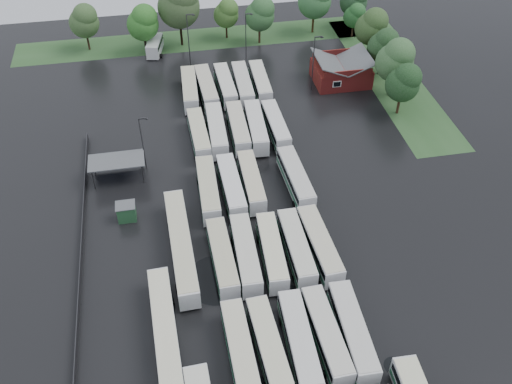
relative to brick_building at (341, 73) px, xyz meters
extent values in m
plane|color=black|center=(-24.00, -42.77, -1.87)|extent=(160.00, 160.00, 0.00)
cube|color=maroon|center=(0.00, 0.03, -0.17)|extent=(10.00, 8.00, 3.40)
cube|color=#4C4F51|center=(-2.50, 0.03, 2.43)|extent=(5.07, 8.60, 2.19)
cube|color=#4C4F51|center=(2.50, 0.03, 2.43)|extent=(5.07, 8.60, 2.19)
cube|color=maroon|center=(0.00, -3.97, 2.03)|extent=(9.00, 0.20, 1.20)
cube|color=silver|center=(-2.00, -4.02, 0.13)|extent=(1.60, 0.12, 1.20)
cylinder|color=#2D2D30|center=(-44.80, -22.77, -0.17)|extent=(0.16, 0.16, 3.40)
cylinder|color=#2D2D30|center=(-37.60, -22.77, -0.17)|extent=(0.16, 0.16, 3.40)
cylinder|color=#2D2D30|center=(-44.80, -19.57, -0.17)|extent=(0.16, 0.16, 3.40)
cylinder|color=#2D2D30|center=(-37.60, -19.57, -0.17)|extent=(0.16, 0.16, 3.40)
cube|color=#4C4F51|center=(-41.20, -21.17, 1.63)|extent=(8.20, 4.20, 0.15)
cube|color=navy|center=(-41.20, -19.27, -0.27)|extent=(7.60, 0.08, 2.60)
cube|color=#1F4C29|center=(-40.20, -30.17, -0.62)|extent=(2.50, 2.00, 2.50)
cube|color=#4C4F51|center=(-40.20, -30.17, 0.69)|extent=(2.70, 2.20, 0.12)
cube|color=#294E24|center=(-22.00, 22.03, -1.86)|extent=(80.00, 10.00, 0.01)
cube|color=#294E24|center=(10.00, 0.03, -1.86)|extent=(10.00, 50.00, 0.01)
cube|color=#2D2D30|center=(-46.20, -34.77, -1.27)|extent=(0.10, 50.00, 1.20)
cube|color=silver|center=(-28.37, -55.25, -0.04)|extent=(2.67, 12.01, 2.74)
cube|color=black|center=(-28.37, -55.25, 0.50)|extent=(2.73, 11.53, 0.88)
cube|color=#175A36|center=(-28.37, -55.25, -0.65)|extent=(2.72, 11.77, 0.60)
cube|color=beige|center=(-28.37, -55.25, 1.38)|extent=(2.57, 11.65, 0.12)
cylinder|color=black|center=(-28.37, -51.41, -1.42)|extent=(2.54, 0.96, 0.96)
cube|color=silver|center=(-25.22, -55.33, -0.05)|extent=(3.04, 12.02, 2.73)
cube|color=black|center=(-25.22, -55.33, 0.49)|extent=(3.08, 11.55, 0.87)
cube|color=#205736|center=(-25.22, -55.33, -0.65)|extent=(3.08, 11.78, 0.60)
cube|color=beige|center=(-25.22, -55.33, 1.36)|extent=(2.93, 11.66, 0.12)
cylinder|color=black|center=(-25.22, -51.52, -1.42)|extent=(2.53, 0.95, 0.95)
cube|color=silver|center=(-21.81, -55.46, 0.02)|extent=(2.96, 12.47, 2.84)
cube|color=black|center=(-21.81, -55.46, 0.59)|extent=(3.01, 11.98, 0.91)
cube|color=#194C2D|center=(-21.81, -55.46, -0.61)|extent=(3.01, 12.23, 0.63)
cube|color=silver|center=(-21.81, -55.46, 1.49)|extent=(2.85, 12.10, 0.12)
cylinder|color=black|center=(-21.81, -59.42, -1.40)|extent=(2.63, 0.99, 0.99)
cylinder|color=black|center=(-21.81, -51.49, -1.40)|extent=(2.63, 0.99, 0.99)
cube|color=silver|center=(-18.64, -55.08, -0.04)|extent=(2.90, 12.07, 2.75)
cube|color=black|center=(-18.64, -55.08, 0.51)|extent=(2.94, 11.59, 0.88)
cube|color=#185E37|center=(-18.64, -55.08, -0.65)|extent=(2.94, 11.83, 0.60)
cube|color=beige|center=(-18.64, -55.08, 1.38)|extent=(2.78, 11.71, 0.12)
cylinder|color=black|center=(-18.64, -58.91, -1.42)|extent=(2.55, 0.96, 0.96)
cylinder|color=black|center=(-18.64, -51.24, -1.42)|extent=(2.55, 0.96, 0.96)
cube|color=silver|center=(-15.64, -55.22, 0.01)|extent=(2.94, 12.42, 2.83)
cube|color=black|center=(-15.64, -55.22, 0.58)|extent=(2.99, 11.93, 0.91)
cube|color=#125332|center=(-15.64, -55.22, -0.61)|extent=(2.99, 12.17, 0.62)
cube|color=beige|center=(-15.64, -55.22, 1.48)|extent=(2.83, 12.05, 0.12)
cylinder|color=black|center=(-15.64, -59.17, -1.40)|extent=(2.62, 0.99, 0.99)
cylinder|color=black|center=(-15.64, -51.27, -1.40)|extent=(2.62, 0.99, 0.99)
cube|color=silver|center=(-28.37, -41.52, -0.06)|extent=(2.74, 11.95, 2.73)
cube|color=black|center=(-28.37, -41.52, 0.49)|extent=(2.79, 11.48, 0.87)
cube|color=#1E5D3A|center=(-28.37, -41.52, -0.66)|extent=(2.78, 11.72, 0.60)
cube|color=#BCB792|center=(-28.37, -41.52, 1.36)|extent=(2.63, 11.60, 0.12)
cylinder|color=black|center=(-28.37, -45.33, -1.42)|extent=(2.53, 0.95, 0.95)
cylinder|color=black|center=(-28.37, -37.71, -1.42)|extent=(2.53, 0.95, 0.95)
cube|color=silver|center=(-25.38, -41.54, -0.02)|extent=(2.84, 12.23, 2.79)
cube|color=black|center=(-25.38, -41.54, 0.54)|extent=(2.89, 11.74, 0.89)
cube|color=#255B3E|center=(-25.38, -41.54, -0.63)|extent=(2.88, 11.99, 0.61)
cube|color=beige|center=(-25.38, -41.54, 1.43)|extent=(2.73, 11.86, 0.12)
cylinder|color=black|center=(-25.38, -45.43, -1.41)|extent=(2.59, 0.97, 0.97)
cylinder|color=black|center=(-25.38, -37.64, -1.41)|extent=(2.59, 0.97, 0.97)
cube|color=silver|center=(-22.02, -41.72, -0.05)|extent=(3.06, 12.02, 2.73)
cube|color=black|center=(-22.02, -41.72, 0.49)|extent=(3.09, 11.54, 0.87)
cube|color=#144F2C|center=(-22.02, -41.72, -0.66)|extent=(3.09, 11.78, 0.60)
cube|color=beige|center=(-22.02, -41.72, 1.36)|extent=(2.94, 11.65, 0.12)
cylinder|color=black|center=(-22.02, -45.53, -1.42)|extent=(2.53, 0.95, 0.95)
cylinder|color=black|center=(-22.02, -37.91, -1.42)|extent=(2.53, 0.95, 0.95)
cube|color=silver|center=(-18.76, -41.64, -0.04)|extent=(2.51, 12.00, 2.75)
cube|color=black|center=(-18.76, -41.64, 0.51)|extent=(2.57, 11.52, 0.88)
cube|color=#124C2C|center=(-18.76, -41.64, -0.65)|extent=(2.56, 11.76, 0.60)
cube|color=beige|center=(-18.76, -41.64, 1.38)|extent=(2.41, 11.64, 0.12)
cylinder|color=black|center=(-18.76, -45.48, -1.42)|extent=(2.55, 0.96, 0.96)
cylinder|color=black|center=(-18.76, -37.80, -1.42)|extent=(2.55, 0.96, 0.96)
cube|color=silver|center=(-15.74, -41.76, 0.01)|extent=(3.15, 12.44, 2.83)
cube|color=black|center=(-15.74, -41.76, 0.57)|extent=(3.19, 11.95, 0.90)
cube|color=#20593B|center=(-15.74, -41.76, -0.61)|extent=(3.19, 12.19, 0.62)
cube|color=beige|center=(-15.74, -41.76, 1.47)|extent=(3.03, 12.06, 0.12)
cylinder|color=black|center=(-15.74, -45.70, -1.40)|extent=(2.62, 0.99, 0.99)
cylinder|color=black|center=(-15.74, -37.81, -1.40)|extent=(2.62, 0.99, 0.99)
cube|color=silver|center=(-28.52, -28.27, 0.00)|extent=(2.90, 12.32, 2.81)
cube|color=black|center=(-28.52, -28.27, 0.56)|extent=(2.95, 11.84, 0.90)
cube|color=#195D38|center=(-28.52, -28.27, -0.62)|extent=(2.95, 12.08, 0.62)
cube|color=#BEBA95|center=(-28.52, -28.27, 1.45)|extent=(2.79, 11.95, 0.12)
cylinder|color=black|center=(-28.52, -32.19, -1.41)|extent=(2.60, 0.98, 0.98)
cylinder|color=black|center=(-28.52, -24.35, -1.41)|extent=(2.60, 0.98, 0.98)
cube|color=silver|center=(-25.15, -28.26, -0.02)|extent=(2.74, 12.21, 2.79)
cube|color=black|center=(-25.15, -28.26, 0.54)|extent=(2.79, 11.72, 0.89)
cube|color=#175A33|center=(-25.15, -28.26, -0.63)|extent=(2.79, 11.96, 0.61)
cube|color=silver|center=(-25.15, -28.26, 1.43)|extent=(2.63, 11.84, 0.12)
cylinder|color=black|center=(-25.15, -32.15, -1.41)|extent=(2.59, 0.97, 0.97)
cylinder|color=black|center=(-25.15, -24.36, -1.41)|extent=(2.59, 0.97, 0.97)
cube|color=silver|center=(-22.10, -27.66, -0.07)|extent=(2.59, 11.81, 2.70)
cube|color=black|center=(-22.10, -27.66, 0.47)|extent=(2.65, 11.34, 0.86)
cube|color=#174D2C|center=(-22.10, -27.66, -0.67)|extent=(2.64, 11.57, 0.59)
cube|color=beige|center=(-22.10, -27.66, 1.32)|extent=(2.49, 11.45, 0.12)
cylinder|color=black|center=(-22.10, -31.42, -1.42)|extent=(2.50, 0.94, 0.94)
cylinder|color=black|center=(-22.10, -23.89, -1.42)|extent=(2.50, 0.94, 0.94)
cube|color=silver|center=(-15.59, -28.18, -0.01)|extent=(3.06, 12.32, 2.80)
cube|color=black|center=(-15.59, -28.18, 0.55)|extent=(3.10, 11.83, 0.90)
cube|color=#225E3F|center=(-15.59, -28.18, -0.62)|extent=(3.10, 12.08, 0.62)
cube|color=beige|center=(-15.59, -28.18, 1.44)|extent=(2.94, 11.95, 0.12)
cylinder|color=black|center=(-15.59, -32.09, -1.41)|extent=(2.60, 0.98, 0.98)
cylinder|color=black|center=(-15.59, -24.27, -1.41)|extent=(2.60, 0.98, 0.98)
cube|color=silver|center=(-28.32, -14.61, -0.07)|extent=(2.74, 11.88, 2.71)
cube|color=black|center=(-28.32, -14.61, 0.48)|extent=(2.79, 11.41, 0.87)
cube|color=#1E5737|center=(-28.32, -14.61, -0.66)|extent=(2.79, 11.65, 0.60)
cube|color=beige|center=(-28.32, -14.61, 1.34)|extent=(2.63, 11.53, 0.12)
cylinder|color=black|center=(-28.32, -18.39, -1.42)|extent=(2.51, 0.95, 0.95)
cylinder|color=black|center=(-28.32, -10.82, -1.42)|extent=(2.51, 0.95, 0.95)
cube|color=silver|center=(-25.36, -14.10, 0.02)|extent=(2.99, 12.50, 2.85)
cube|color=black|center=(-25.36, -14.10, 0.59)|extent=(3.04, 12.00, 0.91)
cube|color=#1F5837|center=(-25.36, -14.10, -0.60)|extent=(3.04, 12.25, 0.63)
cube|color=beige|center=(-25.36, -14.10, 1.50)|extent=(2.88, 12.12, 0.12)
cylinder|color=black|center=(-25.36, -18.08, -1.40)|extent=(2.64, 0.99, 0.99)
cylinder|color=black|center=(-25.36, -10.13, -1.40)|extent=(2.64, 0.99, 0.99)
cube|color=silver|center=(-21.81, -14.07, -0.01)|extent=(2.82, 12.23, 2.79)
cube|color=black|center=(-21.81, -14.07, 0.54)|extent=(2.86, 11.74, 0.89)
cube|color=#185837|center=(-21.81, -14.07, -0.63)|extent=(2.86, 11.99, 0.61)
cube|color=beige|center=(-21.81, -14.07, 1.43)|extent=(2.71, 11.86, 0.12)
cylinder|color=black|center=(-21.81, -17.97, -1.41)|extent=(2.59, 0.97, 0.97)
cylinder|color=black|center=(-21.81, -10.18, -1.41)|extent=(2.59, 0.97, 0.97)
cube|color=silver|center=(-18.88, -14.37, 0.01)|extent=(3.19, 12.42, 2.82)
cube|color=black|center=(-18.88, -14.37, 0.57)|extent=(3.22, 11.93, 0.90)
cube|color=#0F4B2D|center=(-18.88, -14.37, -0.61)|extent=(3.22, 12.18, 0.62)
cube|color=silver|center=(-18.88, -14.37, 1.47)|extent=(3.06, 12.05, 0.12)
cylinder|color=black|center=(-18.88, -18.31, -1.40)|extent=(2.61, 0.98, 0.98)
cylinder|color=black|center=(-18.88, -10.43, -1.40)|extent=(2.61, 0.98, 0.98)
cube|color=silver|center=(-15.61, -14.47, -0.07)|extent=(2.67, 11.85, 2.71)
cube|color=black|center=(-15.61, -14.47, 0.47)|extent=(2.72, 11.38, 0.87)
cube|color=#1E5137|center=(-15.61, -14.47, -0.67)|extent=(2.71, 11.62, 0.60)
cube|color=silver|center=(-15.61, -14.47, 1.33)|extent=(2.56, 11.49, 0.12)
cylinder|color=black|center=(-15.61, -18.25, -1.42)|extent=(2.51, 0.94, 0.94)
cylinder|color=black|center=(-15.61, -10.69, -1.42)|extent=(2.51, 0.94, 0.94)
cube|color=silver|center=(-28.38, -0.64, -0.02)|extent=(3.07, 12.25, 2.78)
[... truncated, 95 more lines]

